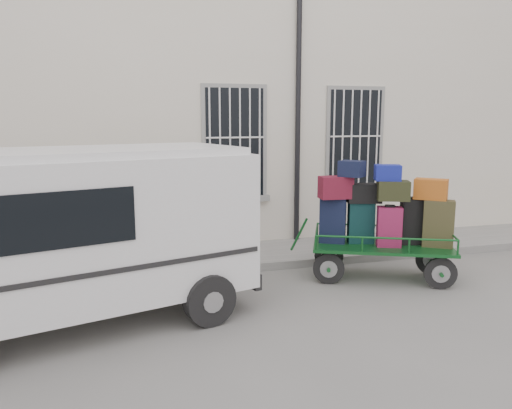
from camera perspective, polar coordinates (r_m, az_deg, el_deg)
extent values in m
plane|color=slate|center=(8.02, 5.48, -10.24)|extent=(80.00, 80.00, 0.00)
cube|color=beige|center=(12.82, -3.35, 10.94)|extent=(24.00, 5.00, 6.00)
cylinder|color=black|center=(10.60, 4.82, 10.08)|extent=(0.11, 0.11, 5.60)
cube|color=black|center=(10.28, -2.46, 7.05)|extent=(1.20, 0.08, 2.20)
cube|color=gray|center=(10.38, -2.39, 0.64)|extent=(1.45, 0.22, 0.12)
cube|color=black|center=(11.21, 11.20, 7.10)|extent=(1.20, 0.08, 2.20)
cube|color=gray|center=(11.31, 11.05, 1.22)|extent=(1.45, 0.22, 0.12)
cube|color=slate|center=(9.98, 0.91, -5.70)|extent=(24.00, 1.70, 0.15)
cylinder|color=black|center=(8.50, 8.31, -7.26)|extent=(0.51, 0.27, 0.53)
cylinder|color=gray|center=(8.50, 8.31, -7.26)|extent=(0.30, 0.21, 0.29)
cylinder|color=black|center=(9.27, 8.33, -5.81)|extent=(0.51, 0.27, 0.53)
cylinder|color=gray|center=(9.27, 8.33, -5.81)|extent=(0.30, 0.21, 0.29)
cylinder|color=black|center=(8.70, 20.33, -7.39)|extent=(0.51, 0.27, 0.53)
cylinder|color=gray|center=(8.70, 20.33, -7.39)|extent=(0.30, 0.21, 0.29)
cylinder|color=black|center=(9.45, 19.35, -5.97)|extent=(0.51, 0.27, 0.53)
cylinder|color=gray|center=(9.45, 19.35, -5.97)|extent=(0.30, 0.21, 0.29)
cube|color=#124F1E|center=(8.85, 14.21, -4.64)|extent=(2.55, 1.92, 0.05)
cylinder|color=#124F1E|center=(8.78, 4.94, -3.42)|extent=(0.30, 0.16, 0.59)
cube|color=black|center=(8.78, 8.77, -1.75)|extent=(0.53, 0.48, 0.79)
cube|color=black|center=(8.70, 8.84, 0.91)|extent=(0.22, 0.21, 0.03)
cube|color=#0B2929|center=(8.83, 11.90, -2.04)|extent=(0.49, 0.35, 0.71)
cube|color=black|center=(8.76, 11.99, 0.34)|extent=(0.21, 0.18, 0.03)
cube|color=maroon|center=(8.70, 14.97, -2.46)|extent=(0.46, 0.38, 0.68)
cube|color=black|center=(8.63, 15.07, -0.16)|extent=(0.20, 0.18, 0.03)
cube|color=black|center=(8.97, 17.50, -1.86)|extent=(0.46, 0.34, 0.79)
cube|color=black|center=(8.90, 17.63, 0.73)|extent=(0.20, 0.17, 0.03)
cube|color=#38391C|center=(8.91, 20.10, -2.06)|extent=(0.55, 0.47, 0.79)
cube|color=black|center=(8.83, 20.26, 0.56)|extent=(0.23, 0.19, 0.03)
cube|color=#551118|center=(8.58, 9.08, 1.95)|extent=(0.57, 0.34, 0.38)
cube|color=black|center=(8.73, 12.26, 1.27)|extent=(0.62, 0.42, 0.33)
cube|color=black|center=(8.63, 15.39, 1.56)|extent=(0.60, 0.51, 0.33)
cube|color=#9B481C|center=(8.87, 19.35, 1.67)|extent=(0.59, 0.58, 0.34)
cube|color=black|center=(8.55, 10.90, 4.04)|extent=(0.50, 0.50, 0.27)
cube|color=navy|center=(8.63, 14.81, 3.54)|extent=(0.50, 0.44, 0.26)
cube|color=silver|center=(6.96, -20.25, -2.54)|extent=(4.94, 3.15, 1.87)
cube|color=silver|center=(6.83, -20.74, 5.50)|extent=(4.69, 2.94, 0.10)
cube|color=black|center=(5.84, -24.46, -1.97)|extent=(2.21, 0.67, 0.64)
cube|color=black|center=(7.67, -3.38, 1.53)|extent=(0.44, 1.41, 0.57)
cube|color=black|center=(7.93, -3.36, -7.05)|extent=(0.63, 1.88, 0.23)
cube|color=white|center=(7.88, -3.11, -5.35)|extent=(0.15, 0.43, 0.12)
cylinder|color=black|center=(6.82, -5.34, -10.78)|extent=(0.74, 0.41, 0.71)
cylinder|color=black|center=(8.49, -11.12, -6.74)|extent=(0.74, 0.41, 0.71)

